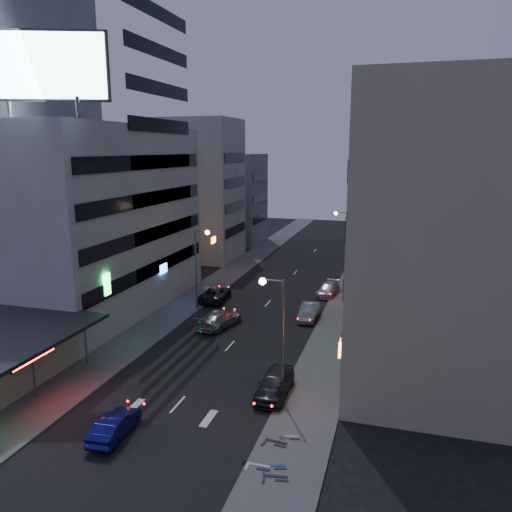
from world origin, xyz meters
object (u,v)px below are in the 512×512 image
at_px(road_car_silver, 219,319).
at_px(scooter_silver_a, 271,456).
at_px(road_car_blue, 115,425).
at_px(scooter_blue, 286,455).
at_px(scooter_black_a, 289,466).
at_px(parked_car_right_near, 275,384).
at_px(parked_car_right_far, 328,289).
at_px(person, 281,392).
at_px(parked_car_right_mid, 309,312).
at_px(scooter_silver_b, 300,427).
at_px(parked_car_left, 216,294).
at_px(scooter_black_b, 288,434).

relative_size(road_car_silver, scooter_silver_a, 2.86).
bearing_deg(road_car_blue, scooter_blue, 176.06).
relative_size(scooter_black_a, scooter_blue, 1.02).
bearing_deg(scooter_black_a, scooter_silver_a, 52.76).
bearing_deg(parked_car_right_near, parked_car_right_far, 89.53).
bearing_deg(person, parked_car_right_mid, -109.84).
xyz_separation_m(parked_car_right_far, scooter_black_a, (2.71, -31.82, 0.01)).
relative_size(road_car_silver, scooter_black_a, 2.89).
bearing_deg(parked_car_right_mid, scooter_silver_b, -82.13).
xyz_separation_m(parked_car_left, scooter_black_a, (13.91, -26.47, -0.06)).
distance_m(road_car_blue, scooter_silver_a, 9.14).
bearing_deg(scooter_silver_b, parked_car_left, 17.33).
height_order(parked_car_right_far, scooter_silver_b, parked_car_right_far).
height_order(road_car_silver, person, person).
relative_size(road_car_blue, scooter_silver_a, 2.20).
bearing_deg(road_car_blue, person, -147.66).
xyz_separation_m(road_car_blue, person, (8.14, 6.03, 0.25)).
relative_size(parked_car_right_near, scooter_silver_b, 2.92).
distance_m(parked_car_left, scooter_silver_a, 28.98).
distance_m(parked_car_right_near, parked_car_right_far, 23.87).
distance_m(parked_car_left, parked_car_right_far, 12.41).
height_order(scooter_black_a, scooter_blue, scooter_black_a).
height_order(parked_car_right_near, road_car_silver, parked_car_right_near).
bearing_deg(scooter_black_a, scooter_blue, 10.28).
xyz_separation_m(person, scooter_blue, (1.69, -5.98, -0.25)).
distance_m(parked_car_right_near, road_car_silver, 13.67).
relative_size(parked_car_right_mid, road_car_silver, 0.83).
xyz_separation_m(scooter_black_a, scooter_blue, (-0.32, 0.87, -0.01)).
distance_m(parked_car_right_near, parked_car_right_mid, 15.47).
distance_m(parked_car_right_near, person, 1.30).
relative_size(person, scooter_silver_a, 0.87).
bearing_deg(scooter_blue, scooter_silver_b, -19.63).
relative_size(parked_car_left, person, 3.30).
relative_size(parked_car_left, scooter_blue, 2.96).
bearing_deg(scooter_silver_a, parked_car_right_near, 12.30).
bearing_deg(scooter_black_b, road_car_blue, 107.48).
distance_m(person, scooter_silver_a, 6.42).
xyz_separation_m(parked_car_right_mid, road_car_blue, (-6.85, -22.57, -0.06)).
relative_size(road_car_silver, scooter_black_b, 2.80).
distance_m(parked_car_right_near, scooter_black_b, 5.64).
xyz_separation_m(person, scooter_black_a, (2.01, -6.86, -0.24)).
relative_size(parked_car_left, scooter_black_b, 2.80).
bearing_deg(parked_car_right_near, person, -57.66).
bearing_deg(parked_car_right_near, scooter_silver_a, -77.54).
relative_size(parked_car_right_far, person, 2.89).
height_order(scooter_black_b, scooter_silver_b, scooter_black_b).
distance_m(road_car_blue, person, 10.13).
relative_size(road_car_blue, scooter_black_b, 2.15).
bearing_deg(scooter_blue, scooter_silver_a, 100.17).
bearing_deg(parked_car_left, scooter_silver_b, 117.39).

